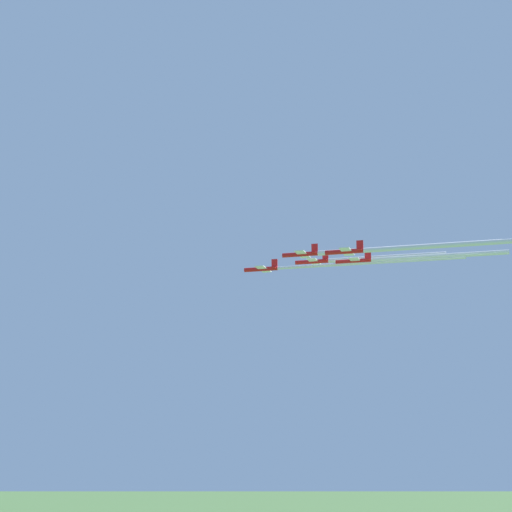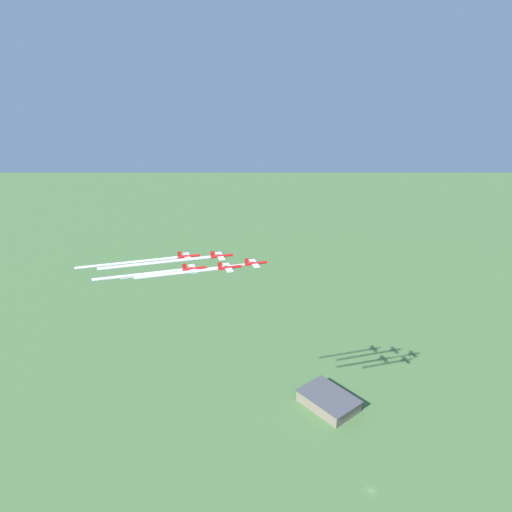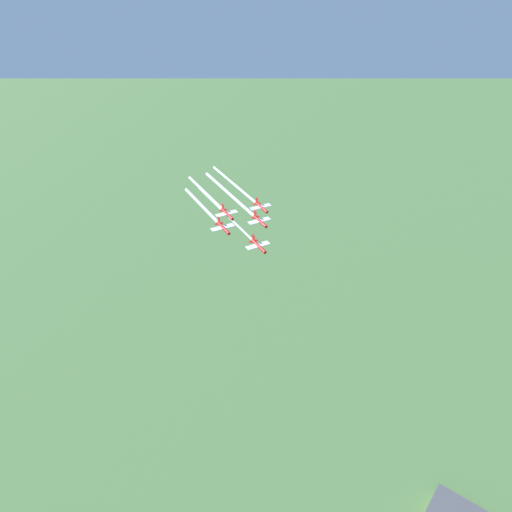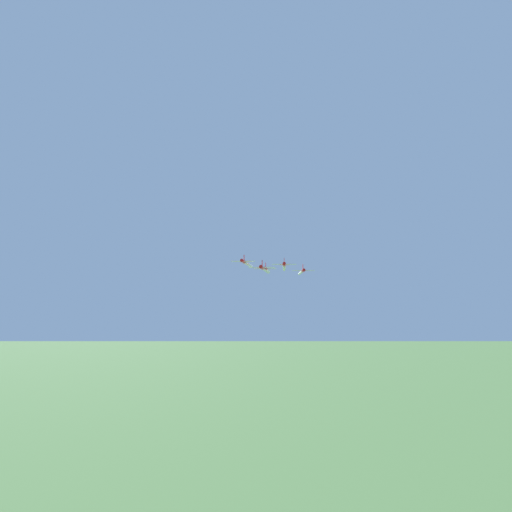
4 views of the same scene
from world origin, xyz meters
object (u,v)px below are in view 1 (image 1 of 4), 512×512
(jet_2, at_px, (313,261))
(jet_4, at_px, (355,261))
(jet_0, at_px, (262,269))
(jet_1, at_px, (302,254))
(jet_3, at_px, (346,251))

(jet_2, bearing_deg, jet_4, -120.47)
(jet_0, height_order, jet_1, jet_1)
(jet_1, bearing_deg, jet_2, -0.00)
(jet_1, xyz_separation_m, jet_4, (-1.66, 15.65, -1.09))
(jet_2, relative_size, jet_3, 1.00)
(jet_0, bearing_deg, jet_2, -59.53)
(jet_2, height_order, jet_3, jet_2)
(jet_1, relative_size, jet_4, 1.00)
(jet_2, bearing_deg, jet_3, -150.46)
(jet_3, distance_m, jet_4, 15.97)
(jet_1, bearing_deg, jet_3, -120.47)
(jet_0, relative_size, jet_4, 1.00)
(jet_0, bearing_deg, jet_3, -120.47)
(jet_0, height_order, jet_3, jet_0)
(jet_1, distance_m, jet_4, 15.77)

